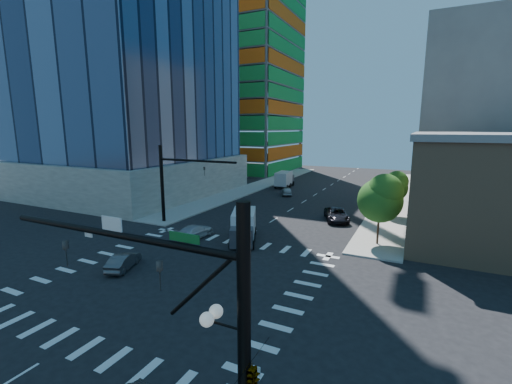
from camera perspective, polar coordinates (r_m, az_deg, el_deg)
The scene contains 16 objects.
ground at distance 27.26m, azimuth -12.40°, elevation -13.62°, with size 160.00×160.00×0.00m, color black.
road_markings at distance 27.26m, azimuth -12.40°, elevation -13.62°, with size 20.00×20.00×0.01m, color silver.
sidewalk_ne at distance 60.45m, azimuth 22.34°, elevation -0.70°, with size 5.00×60.00×0.15m, color gray.
sidewalk_nw at distance 66.62m, azimuth 0.41°, elevation 1.08°, with size 5.00×60.00×0.15m, color gray.
construction_building at distance 93.00m, azimuth -2.22°, elevation 18.95°, with size 25.16×34.50×70.60m.
bg_building_ne at distance 75.27m, azimuth 35.16°, elevation 10.93°, with size 24.00×30.00×28.00m, color slate.
signal_mast_se at distance 11.15m, azimuth -6.41°, elevation -22.39°, with size 10.51×2.48×9.00m.
signal_mast_nw at distance 40.53m, azimuth -13.83°, elevation 2.37°, with size 10.20×0.40×9.00m.
tree_south at distance 34.01m, azimuth 20.19°, elevation -0.89°, with size 4.16×4.16×6.82m.
tree_north at distance 45.90m, azimuth 22.05°, elevation 0.93°, with size 3.54×3.52×5.78m.
car_nb_far at distance 42.66m, azimuth 13.28°, elevation -3.68°, with size 2.53×5.49×1.53m, color black.
car_sb_near at distance 35.72m, azimuth -10.16°, elevation -6.50°, with size 1.90×4.68×1.36m, color silver.
car_sb_mid at distance 57.61m, azimuth 5.16°, elevation 0.16°, with size 1.62×4.03×1.37m, color #A9ADB1.
car_sb_cross at distance 29.75m, azimuth -21.24°, elevation -10.71°, with size 1.32×3.79×1.25m, color #46474A.
box_truck_near at distance 33.85m, azimuth -2.15°, elevation -6.21°, with size 4.40×6.04×2.92m.
box_truck_far at distance 65.51m, azimuth 4.84°, elevation 1.99°, with size 2.94×5.90×2.99m.
Camera 1 is at (15.68, -19.36, 11.06)m, focal length 24.00 mm.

